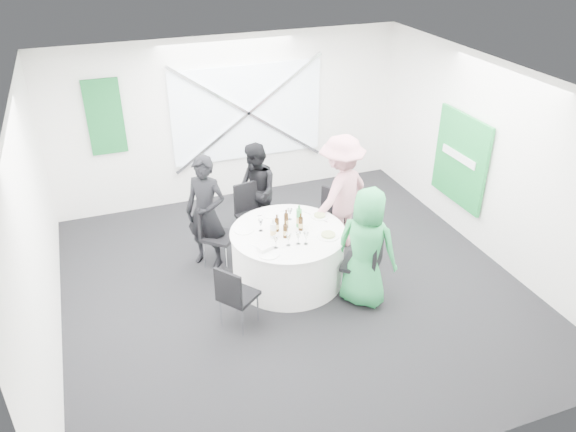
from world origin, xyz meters
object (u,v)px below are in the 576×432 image
object	(u,v)px
green_water_bottle	(299,218)
chair_back	(250,209)
chair_back_left	(214,230)
chair_back_right	(329,215)
banquet_table	(288,255)
chair_front_left	(234,293)
chair_front_right	(368,259)
person_man_back	(256,192)
person_woman_pink	(341,194)
person_woman_green	(366,248)
person_man_back_left	(206,212)
clear_water_bottle	(273,231)

from	to	relation	value
green_water_bottle	chair_back	bearing A→B (deg)	109.68
chair_back_left	chair_back_right	size ratio (longest dim) A/B	1.01
banquet_table	chair_back	size ratio (longest dim) A/B	1.63
chair_back_right	chair_front_left	xyz separation A→B (m)	(-1.82, -1.31, -0.03)
banquet_table	chair_front_right	distance (m)	1.13
green_water_bottle	person_man_back	bearing A→B (deg)	100.83
chair_back_left	person_woman_pink	bearing A→B (deg)	-55.30
chair_back_left	chair_back	bearing A→B (deg)	-18.79
person_man_back	person_woman_green	xyz separation A→B (m)	(0.80, -2.09, 0.05)
chair_back_right	person_man_back_left	distance (m)	1.82
chair_back	chair_back_left	world-z (taller)	chair_back
chair_back	clear_water_bottle	bearing A→B (deg)	-101.74
person_woman_green	green_water_bottle	size ratio (longest dim) A/B	5.01
chair_front_left	person_man_back_left	xyz separation A→B (m)	(0.03, 1.52, 0.31)
person_woman_pink	chair_back_right	bearing A→B (deg)	-39.61
chair_back_left	person_man_back	xyz separation A→B (m)	(0.80, 0.54, 0.21)
clear_water_bottle	green_water_bottle	bearing A→B (deg)	19.92
green_water_bottle	clear_water_bottle	distance (m)	0.45
chair_front_right	clear_water_bottle	size ratio (longest dim) A/B	3.68
chair_back	person_woman_green	xyz separation A→B (m)	(0.94, -1.92, 0.25)
chair_back_left	clear_water_bottle	bearing A→B (deg)	-101.97
chair_front_left	banquet_table	bearing A→B (deg)	-90.00
banquet_table	chair_front_left	world-z (taller)	chair_front_left
person_man_back	person_woman_green	bearing A→B (deg)	18.91
chair_back_right	person_man_back	xyz separation A→B (m)	(-0.90, 0.72, 0.21)
chair_front_left	chair_back	bearing A→B (deg)	-60.20
chair_back_right	chair_back_left	bearing A→B (deg)	-129.44
banquet_table	chair_back_left	size ratio (longest dim) A/B	1.66
banquet_table	chair_front_left	size ratio (longest dim) A/B	1.76
person_woman_green	chair_back	bearing A→B (deg)	-17.20
chair_front_right	person_man_back	world-z (taller)	person_man_back
chair_back_right	chair_front_right	distance (m)	1.31
person_man_back	clear_water_bottle	bearing A→B (deg)	-9.93
chair_front_left	person_man_back	size ratio (longest dim) A/B	0.58
person_man_back_left	person_woman_pink	world-z (taller)	person_woman_pink
chair_front_right	person_man_back	distance (m)	2.21
chair_back	person_man_back	size ratio (longest dim) A/B	0.63
person_woman_green	person_woman_pink	bearing A→B (deg)	-54.46
chair_front_left	green_water_bottle	world-z (taller)	green_water_bottle
chair_back	clear_water_bottle	size ratio (longest dim) A/B	3.51
chair_front_left	chair_back_left	bearing A→B (deg)	-42.08
person_man_back	chair_front_left	bearing A→B (deg)	-26.34
banquet_table	chair_front_left	bearing A→B (deg)	-142.38
chair_back_left	chair_front_left	bearing A→B (deg)	-143.23
chair_back	chair_front_left	world-z (taller)	chair_back
banquet_table	green_water_bottle	xyz separation A→B (m)	(0.19, 0.08, 0.51)
person_man_back	person_woman_green	world-z (taller)	person_woman_green
chair_front_right	person_man_back_left	bearing A→B (deg)	-89.00
banquet_table	chair_back_left	world-z (taller)	chair_back_left
chair_back	person_woman_pink	world-z (taller)	person_woman_pink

